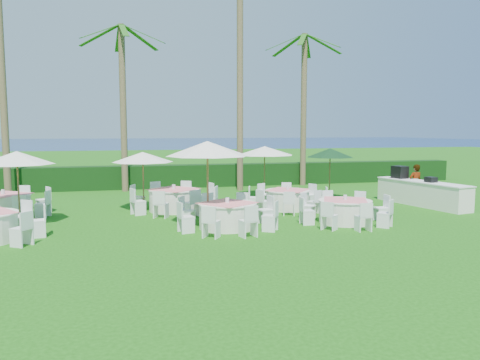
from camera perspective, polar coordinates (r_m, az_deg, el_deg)
The scene contains 19 objects.
ground at distance 13.54m, azimuth -4.28°, elevation -6.97°, with size 120.00×120.00×0.00m, color #184E0D.
hedge at distance 25.21m, azimuth -9.04°, elevation 0.44°, with size 34.00×1.00×1.20m, color black.
ocean at distance 115.05m, azimuth -13.17°, elevation 4.43°, with size 260.00×260.00×0.00m, color #071847.
banquet_table_b at distance 14.66m, azimuth -1.55°, elevation -4.25°, with size 3.20×3.20×0.97m.
banquet_table_c at distance 15.88m, azimuth 12.66°, elevation -3.66°, with size 3.06×3.06×0.93m.
banquet_table_d at distance 18.49m, azimuth -26.86°, elevation -2.74°, with size 3.22×3.22×0.98m.
banquet_table_e at distance 17.93m, azimuth -8.07°, elevation -2.35°, with size 3.27×3.27×1.01m.
banquet_table_f at distance 18.22m, azimuth 5.82°, elevation -2.31°, with size 2.99×2.99×0.92m.
umbrella_a at distance 16.44m, azimuth -25.56°, elevation 2.46°, with size 2.31×2.31×2.39m.
umbrella_b at distance 14.71m, azimuth -3.99°, elevation 3.83°, with size 2.62×2.62×2.72m.
umbrella_c at distance 18.08m, azimuth -11.77°, elevation 2.75°, with size 2.29×2.29×2.24m.
umbrella_d at distance 21.21m, azimuth 3.02°, elevation 3.58°, with size 2.64×2.64×2.33m.
umbrella_green at distance 20.76m, azimuth 10.93°, elevation 3.27°, with size 2.08×2.08×2.27m.
buffet_table at distance 20.42m, azimuth 21.21°, elevation -1.41°, with size 1.70×4.38×1.53m.
staff_person at distance 21.21m, azimuth 20.59°, elevation -0.38°, with size 0.59×0.39×1.61m, color gray.
palm_a at distance 24.12m, azimuth -27.10°, elevation 13.04°, with size 4.41×4.03×11.52m.
palm_b at distance 24.02m, azimuth -14.07°, elevation 9.46°, with size 4.11×4.40×8.18m.
palm_c at distance 23.90m, azimuth -0.00°, elevation 13.67°, with size 4.40×3.96×11.44m.
palm_d at distance 26.22m, azimuth 7.77°, elevation 9.38°, with size 4.40×4.01×8.26m.
Camera 1 is at (-2.27, -12.99, 3.06)m, focal length 35.00 mm.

